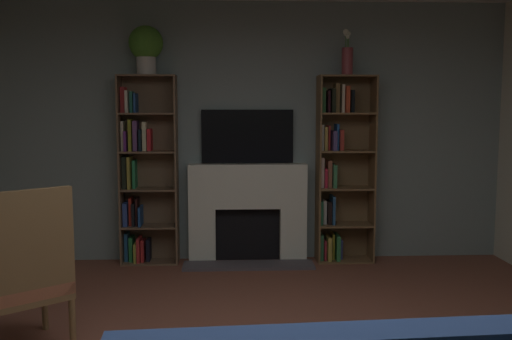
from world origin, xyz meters
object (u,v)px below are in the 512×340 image
(fireplace, at_px, (248,211))
(bookshelf_right, at_px, (339,168))
(armchair, at_px, (18,276))
(bookshelf_left, at_px, (143,173))
(tv, at_px, (247,136))
(potted_plant, at_px, (146,46))
(vase_with_flowers, at_px, (347,58))

(fireplace, relative_size, bookshelf_right, 0.69)
(fireplace, bearing_deg, armchair, -124.77)
(bookshelf_left, height_order, armchair, bookshelf_left)
(tv, xyz_separation_m, bookshelf_left, (-1.09, -0.07, -0.38))
(bookshelf_right, height_order, potted_plant, potted_plant)
(armchair, bearing_deg, bookshelf_left, 78.11)
(bookshelf_left, distance_m, armchair, 2.34)
(bookshelf_left, relative_size, bookshelf_right, 1.00)
(bookshelf_left, bearing_deg, potted_plant, -38.68)
(bookshelf_left, relative_size, vase_with_flowers, 4.17)
(bookshelf_right, distance_m, potted_plant, 2.34)
(armchair, bearing_deg, potted_plant, 76.24)
(bookshelf_right, bearing_deg, tv, 175.18)
(tv, distance_m, armchair, 2.90)
(fireplace, bearing_deg, vase_with_flowers, -2.69)
(bookshelf_left, height_order, bookshelf_right, same)
(fireplace, distance_m, armchair, 2.74)
(bookshelf_left, distance_m, potted_plant, 1.29)
(vase_with_flowers, xyz_separation_m, armchair, (-2.58, -2.20, -1.58))
(vase_with_flowers, bearing_deg, bookshelf_left, 178.59)
(bookshelf_left, bearing_deg, tv, 3.60)
(bookshelf_right, relative_size, vase_with_flowers, 4.17)
(potted_plant, bearing_deg, vase_with_flowers, -0.01)
(vase_with_flowers, bearing_deg, potted_plant, 179.99)
(fireplace, bearing_deg, tv, 90.00)
(potted_plant, bearing_deg, bookshelf_right, 1.13)
(fireplace, xyz_separation_m, vase_with_flowers, (1.02, -0.05, 1.58))
(bookshelf_right, distance_m, vase_with_flowers, 1.14)
(fireplace, height_order, bookshelf_left, bookshelf_left)
(tv, relative_size, potted_plant, 1.97)
(potted_plant, distance_m, armchair, 2.83)
(tv, xyz_separation_m, vase_with_flowers, (1.02, -0.12, 0.80))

